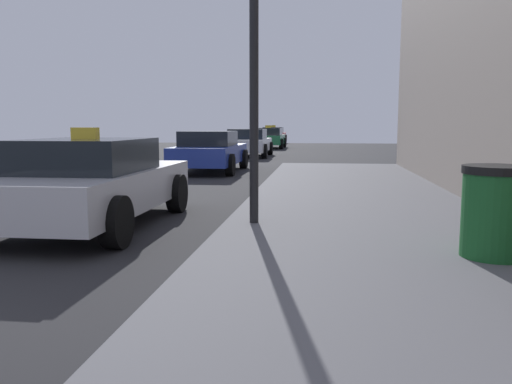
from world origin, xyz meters
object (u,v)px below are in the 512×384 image
object	(u,v)px
car_silver	(92,182)
car_red	(273,135)
trash_bin	(496,211)
car_white	(248,143)
street_lamp	(254,7)
car_blue	(210,151)
car_green	(268,138)

from	to	relation	value
car_silver	car_red	size ratio (longest dim) A/B	0.95
trash_bin	car_white	xyz separation A→B (m)	(-5.06, 18.59, 0.03)
street_lamp	car_red	size ratio (longest dim) A/B	0.94
car_blue	car_white	bearing A→B (deg)	89.12
car_green	car_silver	bearing A→B (deg)	-90.03
car_white	trash_bin	bearing A→B (deg)	-74.78
car_silver	car_blue	distance (m)	8.93
street_lamp	car_blue	world-z (taller)	street_lamp
car_silver	car_red	xyz separation A→B (m)	(-0.51, 34.93, 0.00)
trash_bin	car_white	world-z (taller)	car_white
street_lamp	car_silver	xyz separation A→B (m)	(-2.38, 0.20, -2.33)
car_white	car_green	size ratio (longest dim) A/B	0.98
car_green	car_red	size ratio (longest dim) A/B	0.99
car_white	car_green	bearing A→B (deg)	89.56
car_blue	car_green	bearing A→B (deg)	89.35
car_blue	car_white	world-z (taller)	same
car_white	car_red	distance (m)	18.09
street_lamp	car_silver	distance (m)	3.34
car_blue	car_red	distance (m)	26.00
trash_bin	car_silver	xyz separation A→B (m)	(-5.00, 1.75, 0.03)
street_lamp	car_blue	size ratio (longest dim) A/B	1.00
street_lamp	car_red	world-z (taller)	street_lamp
car_silver	car_white	size ratio (longest dim) A/B	0.98
car_silver	car_green	size ratio (longest dim) A/B	0.96
car_white	street_lamp	bearing A→B (deg)	-81.88
car_silver	car_green	distance (m)	25.64
trash_bin	car_blue	bearing A→B (deg)	115.87
street_lamp	car_red	bearing A→B (deg)	94.69
trash_bin	street_lamp	bearing A→B (deg)	149.44
trash_bin	car_green	bearing A→B (deg)	100.32
car_blue	car_silver	bearing A→B (deg)	-88.87
trash_bin	car_red	world-z (taller)	car_red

